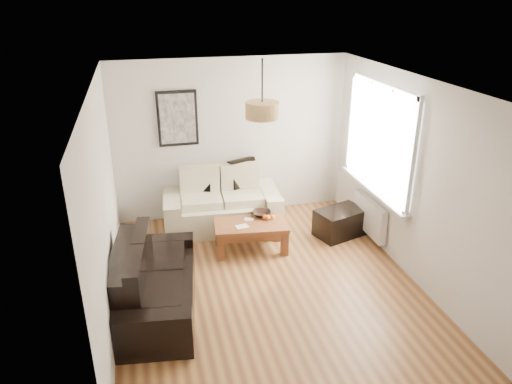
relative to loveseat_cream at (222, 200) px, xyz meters
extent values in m
plane|color=brown|center=(0.27, -1.78, -0.45)|extent=(4.50, 4.50, 0.00)
cube|color=white|center=(2.09, -0.98, -0.07)|extent=(0.10, 0.90, 0.52)
cylinder|color=tan|center=(0.27, -1.48, 1.78)|extent=(0.40, 0.40, 0.20)
cube|color=black|center=(1.72, -0.76, -0.24)|extent=(0.85, 0.68, 0.42)
cube|color=black|center=(-0.32, 0.22, 0.31)|extent=(0.41, 0.25, 0.40)
cube|color=black|center=(0.40, 0.22, 0.34)|extent=(0.48, 0.30, 0.46)
imported|color=black|center=(0.49, -0.67, 0.01)|extent=(0.33, 0.33, 0.07)
sphere|color=orange|center=(0.54, -0.82, 0.02)|extent=(0.09, 0.09, 0.07)
sphere|color=orange|center=(0.62, -0.82, 0.02)|extent=(0.07, 0.07, 0.06)
sphere|color=#FC5F15|center=(0.50, -0.80, 0.02)|extent=(0.07, 0.07, 0.07)
cube|color=white|center=(0.13, -0.94, -0.02)|extent=(0.19, 0.15, 0.01)
camera|label=1|loc=(-1.14, -6.89, 3.12)|focal=33.62mm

